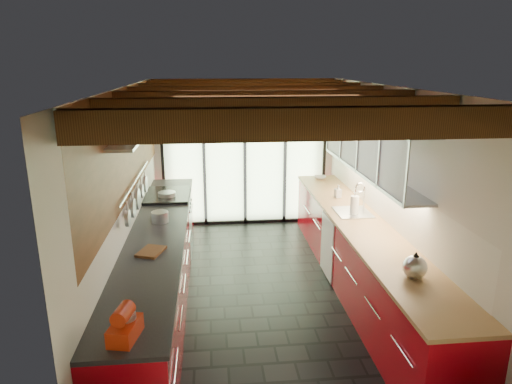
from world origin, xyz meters
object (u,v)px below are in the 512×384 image
soap_bottle (338,191)px  stand_mixer (125,325)px  bowl (320,178)px  paper_towel (354,205)px  kettle (415,266)px

soap_bottle → stand_mixer: bearing=-127.0°
bowl → paper_towel: bearing=-90.0°
bowl → kettle: bearing=-90.0°
paper_towel → soap_bottle: paper_towel is taller
stand_mixer → soap_bottle: stand_mixer is taller
kettle → paper_towel: paper_towel is taller
kettle → paper_towel: (0.00, 1.84, 0.01)m
soap_bottle → bowl: 1.13m
kettle → paper_towel: bearing=90.0°
kettle → stand_mixer: bearing=-164.0°
kettle → bowl: (0.00, 3.76, -0.09)m
kettle → bowl: kettle is taller
stand_mixer → soap_bottle: 4.22m
kettle → bowl: 3.76m
paper_towel → soap_bottle: (0.00, 0.79, -0.03)m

